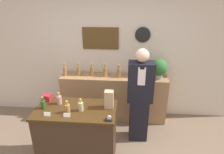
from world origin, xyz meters
TOP-DOWN VIEW (x-y plane):
  - back_wall at (0.00, 2.00)m, footprint 5.20×0.09m
  - back_shelf at (0.16, 1.74)m, footprint 2.10×0.39m
  - display_counter at (-0.30, 0.52)m, footprint 1.16×0.64m
  - shopkeeper at (0.64, 1.15)m, footprint 0.42×0.27m
  - potted_plant at (1.01, 1.73)m, footprint 0.32×0.32m
  - paper_bag at (0.17, 0.60)m, footprint 0.13×0.10m
  - tape_dispenser at (0.20, 0.28)m, footprint 0.09×0.06m
  - price_card_left at (-0.64, 0.32)m, footprint 0.09×0.02m
  - price_card_right at (-0.37, 0.32)m, footprint 0.09×0.02m
  - gift_box at (-0.80, 0.74)m, footprint 0.15×0.14m
  - counter_bottle_0 at (-0.76, 0.50)m, footprint 0.07×0.07m
  - counter_bottle_1 at (-0.57, 0.64)m, footprint 0.07×0.07m
  - counter_bottle_2 at (-0.38, 0.42)m, footprint 0.07×0.07m
  - counter_bottle_3 at (-0.21, 0.49)m, footprint 0.07×0.07m
  - shelf_bottle_0 at (-0.82, 1.73)m, footprint 0.07×0.07m
  - shelf_bottle_1 at (-0.55, 1.76)m, footprint 0.07×0.07m
  - shelf_bottle_2 at (-0.28, 1.76)m, footprint 0.07×0.07m
  - shelf_bottle_3 at (-0.01, 1.74)m, footprint 0.07×0.07m
  - shelf_bottle_4 at (0.26, 1.73)m, footprint 0.07×0.07m
  - shelf_bottle_5 at (0.53, 1.75)m, footprint 0.07×0.07m
  - shelf_bottle_6 at (0.79, 1.75)m, footprint 0.07×0.07m

SIDE VIEW (x-z plane):
  - back_shelf at x=0.16m, z-range 0.00..0.95m
  - display_counter at x=-0.30m, z-range 0.00..0.95m
  - shopkeeper at x=0.64m, z-range 0.00..1.68m
  - tape_dispenser at x=0.20m, z-range 0.93..1.00m
  - price_card_left at x=-0.64m, z-range 0.95..1.00m
  - price_card_right at x=-0.37m, z-range 0.95..1.00m
  - gift_box at x=-0.80m, z-range 0.95..1.04m
  - counter_bottle_0 at x=-0.76m, z-range 0.92..1.11m
  - counter_bottle_1 at x=-0.57m, z-range 0.92..1.11m
  - counter_bottle_2 at x=-0.38m, z-range 0.92..1.11m
  - counter_bottle_3 at x=-0.21m, z-range 0.92..1.11m
  - shelf_bottle_0 at x=-0.82m, z-range 0.91..1.17m
  - shelf_bottle_1 at x=-0.55m, z-range 0.91..1.17m
  - shelf_bottle_2 at x=-0.28m, z-range 0.91..1.17m
  - shelf_bottle_3 at x=-0.01m, z-range 0.91..1.17m
  - shelf_bottle_4 at x=0.26m, z-range 0.91..1.17m
  - shelf_bottle_5 at x=0.53m, z-range 0.91..1.17m
  - shelf_bottle_6 at x=0.79m, z-range 0.91..1.17m
  - paper_bag at x=0.17m, z-range 0.95..1.21m
  - potted_plant at x=1.01m, z-range 0.97..1.35m
  - back_wall at x=0.00m, z-range 0.00..2.70m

